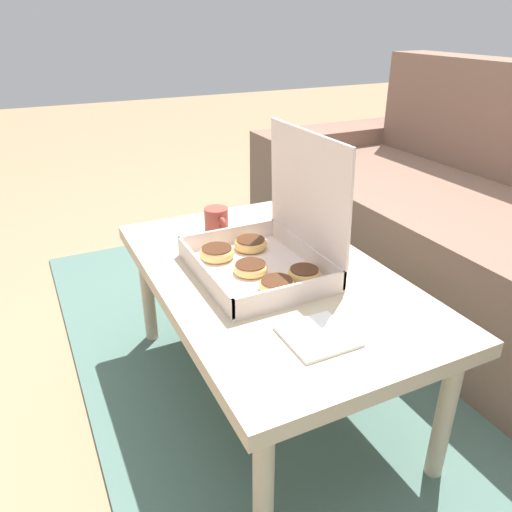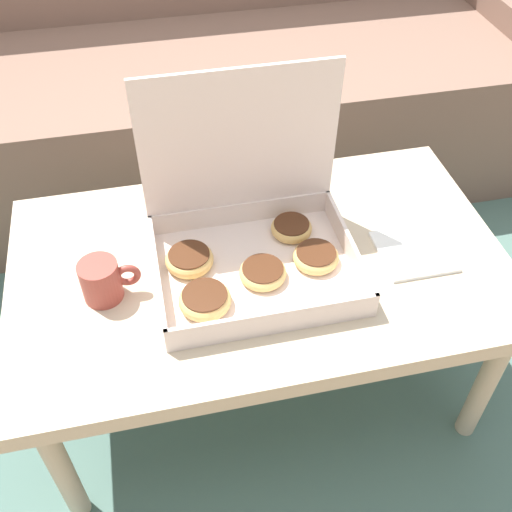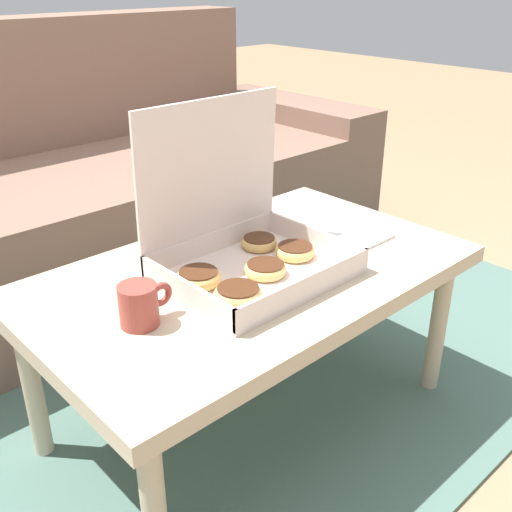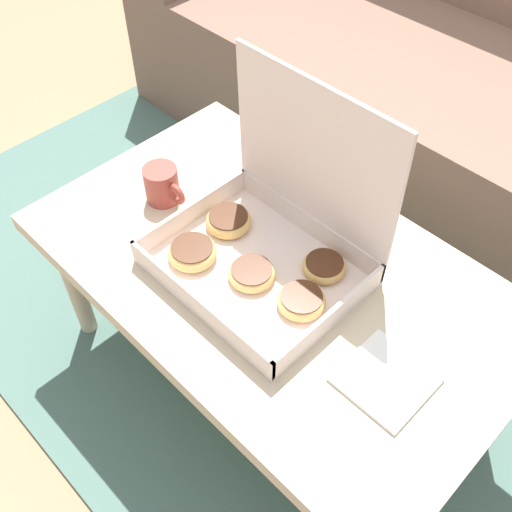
% 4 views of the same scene
% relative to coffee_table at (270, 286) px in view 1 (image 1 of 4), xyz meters
% --- Properties ---
extents(ground_plane, '(12.00, 12.00, 0.00)m').
position_rel_coffee_table_xyz_m(ground_plane, '(0.00, 0.17, -0.39)').
color(ground_plane, '#937756').
extents(area_rug, '(2.58, 1.98, 0.01)m').
position_rel_coffee_table_xyz_m(area_rug, '(0.00, 0.47, -0.39)').
color(area_rug, '#4C6B60').
rests_on(area_rug, ground_plane).
extents(coffee_table, '(1.02, 0.61, 0.43)m').
position_rel_coffee_table_xyz_m(coffee_table, '(0.00, 0.00, 0.00)').
color(coffee_table, '#C6B293').
rests_on(coffee_table, ground_plane).
extents(pastry_box, '(0.39, 0.32, 0.37)m').
position_rel_coffee_table_xyz_m(pastry_box, '(-0.02, 0.00, 0.11)').
color(pastry_box, silver).
rests_on(pastry_box, coffee_table).
extents(coffee_mug, '(0.11, 0.08, 0.08)m').
position_rel_coffee_table_xyz_m(coffee_mug, '(-0.31, -0.03, 0.09)').
color(coffee_mug, '#993D33').
rests_on(coffee_mug, coffee_table).
extents(napkin_stack, '(0.15, 0.15, 0.01)m').
position_rel_coffee_table_xyz_m(napkin_stack, '(0.32, -0.05, 0.05)').
color(napkin_stack, white).
rests_on(napkin_stack, coffee_table).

